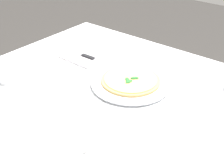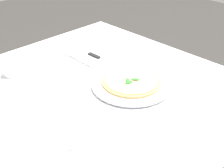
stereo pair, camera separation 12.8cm
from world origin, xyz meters
TOP-DOWN VIEW (x-y plane):
  - dining_table at (0.00, 0.00)m, footprint 1.21×1.21m
  - pizza_plate at (-0.09, -0.14)m, footprint 0.35×0.35m
  - pizza at (-0.09, -0.14)m, footprint 0.26×0.26m
  - coffee_cup_left_edge at (0.35, 0.18)m, footprint 0.13×0.13m
  - napkin_folded at (0.25, -0.19)m, footprint 0.22×0.13m
  - dinner_knife at (0.26, -0.19)m, footprint 0.20×0.02m
  - menu_card at (-0.22, 0.24)m, footprint 0.01×0.09m

SIDE VIEW (x-z plane):
  - dining_table at x=0.00m, z-range 0.25..0.98m
  - napkin_folded at x=0.25m, z-range 0.73..0.75m
  - pizza_plate at x=-0.09m, z-range 0.74..0.75m
  - dinner_knife at x=0.26m, z-range 0.75..0.76m
  - pizza at x=-0.09m, z-range 0.75..0.77m
  - coffee_cup_left_edge at x=0.35m, z-range 0.73..0.80m
  - menu_card at x=-0.22m, z-range 0.73..0.79m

